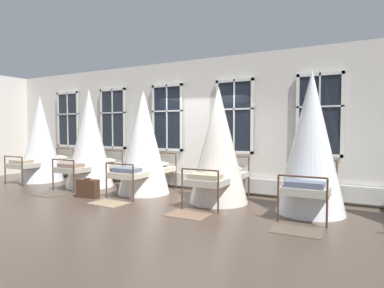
{
  "coord_description": "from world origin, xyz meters",
  "views": [
    {
      "loc": [
        4.07,
        -6.5,
        1.67
      ],
      "look_at": [
        0.37,
        0.2,
        1.29
      ],
      "focal_mm": 30.61,
      "sensor_mm": 36.0,
      "label": 1
    }
  ],
  "objects_px": {
    "cot_second": "(89,139)",
    "suitcase_dark": "(88,188)",
    "cot_fifth": "(311,144)",
    "cot_fourth": "(218,147)",
    "cot_first": "(41,140)",
    "cot_third": "(144,143)"
  },
  "relations": [
    {
      "from": "cot_third",
      "to": "suitcase_dark",
      "type": "distance_m",
      "value": 1.74
    },
    {
      "from": "suitcase_dark",
      "to": "cot_second",
      "type": "bearing_deg",
      "value": 128.28
    },
    {
      "from": "cot_second",
      "to": "suitcase_dark",
      "type": "relative_size",
      "value": 4.81
    },
    {
      "from": "cot_second",
      "to": "cot_fifth",
      "type": "height_order",
      "value": "cot_fifth"
    },
    {
      "from": "cot_first",
      "to": "cot_fourth",
      "type": "bearing_deg",
      "value": -90.93
    },
    {
      "from": "cot_fifth",
      "to": "suitcase_dark",
      "type": "xyz_separation_m",
      "value": [
        -4.91,
        -1.1,
        -1.13
      ]
    },
    {
      "from": "cot_first",
      "to": "cot_fifth",
      "type": "relative_size",
      "value": 0.96
    },
    {
      "from": "cot_third",
      "to": "cot_fourth",
      "type": "bearing_deg",
      "value": -90.97
    },
    {
      "from": "cot_fourth",
      "to": "cot_fifth",
      "type": "xyz_separation_m",
      "value": [
        1.97,
        0.02,
        0.1
      ]
    },
    {
      "from": "cot_fifth",
      "to": "cot_third",
      "type": "bearing_deg",
      "value": 89.25
    },
    {
      "from": "cot_third",
      "to": "suitcase_dark",
      "type": "height_order",
      "value": "cot_third"
    },
    {
      "from": "cot_third",
      "to": "cot_second",
      "type": "bearing_deg",
      "value": 88.65
    },
    {
      "from": "cot_fifth",
      "to": "suitcase_dark",
      "type": "distance_m",
      "value": 5.16
    },
    {
      "from": "cot_fourth",
      "to": "cot_first",
      "type": "bearing_deg",
      "value": 89.14
    },
    {
      "from": "cot_fourth",
      "to": "suitcase_dark",
      "type": "bearing_deg",
      "value": 109.57
    },
    {
      "from": "cot_third",
      "to": "cot_fifth",
      "type": "xyz_separation_m",
      "value": [
        4.08,
        -0.01,
        0.08
      ]
    },
    {
      "from": "cot_third",
      "to": "suitcase_dark",
      "type": "bearing_deg",
      "value": 142.98
    },
    {
      "from": "cot_fourth",
      "to": "cot_fifth",
      "type": "distance_m",
      "value": 1.97
    },
    {
      "from": "cot_first",
      "to": "cot_fourth",
      "type": "height_order",
      "value": "cot_first"
    },
    {
      "from": "suitcase_dark",
      "to": "cot_third",
      "type": "bearing_deg",
      "value": 47.14
    },
    {
      "from": "cot_second",
      "to": "suitcase_dark",
      "type": "bearing_deg",
      "value": -135.56
    },
    {
      "from": "cot_third",
      "to": "cot_fourth",
      "type": "relative_size",
      "value": 1.02
    }
  ]
}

